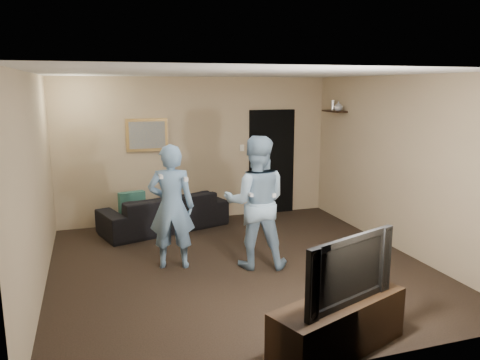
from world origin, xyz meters
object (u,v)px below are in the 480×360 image
object	(u,v)px
television	(341,267)
wii_player_right	(256,202)
sofa	(164,212)
tv_console	(338,326)
wii_player_left	(171,207)

from	to	relation	value
television	wii_player_right	xyz separation A→B (m)	(-0.02, 2.23, 0.07)
sofa	television	size ratio (longest dim) A/B	1.92
television	wii_player_right	size ratio (longest dim) A/B	0.62
tv_console	wii_player_right	world-z (taller)	wii_player_right
television	wii_player_left	xyz separation A→B (m)	(-1.11, 2.55, 0.02)
tv_console	television	xyz separation A→B (m)	(-0.00, 0.00, 0.58)
wii_player_left	television	bearing A→B (deg)	-66.55
tv_console	television	world-z (taller)	television
sofa	wii_player_left	world-z (taller)	wii_player_left
sofa	wii_player_left	distance (m)	1.83
sofa	wii_player_right	distance (m)	2.34
sofa	wii_player_right	size ratio (longest dim) A/B	1.19
television	wii_player_right	distance (m)	2.23
wii_player_right	wii_player_left	bearing A→B (deg)	163.56
sofa	television	bearing A→B (deg)	85.61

